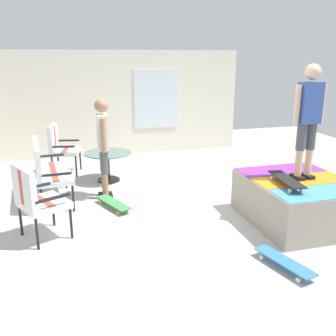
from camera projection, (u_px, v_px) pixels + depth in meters
name	position (u px, v px, depth m)	size (l,w,h in m)	color
ground_plane	(188.00, 210.00, 6.23)	(12.00, 12.00, 0.10)	#B2B2AD
house_facade	(120.00, 104.00, 9.24)	(0.23, 6.00, 2.50)	silver
skate_ramp	(300.00, 200.00, 5.60)	(1.60, 2.24, 0.65)	gray
patio_bench	(46.00, 166.00, 6.28)	(1.29, 0.64, 1.02)	black
patio_chair_near_house	(60.00, 145.00, 7.80)	(0.72, 0.67, 1.02)	black
patio_chair_by_wall	(35.00, 196.00, 4.95)	(0.80, 0.76, 1.02)	black
patio_table	(108.00, 161.00, 7.41)	(0.90, 0.90, 0.57)	black
person_watching	(103.00, 141.00, 6.37)	(0.48, 0.25, 1.70)	black
person_skater	(309.00, 114.00, 5.29)	(0.26, 0.48, 1.62)	black
skateboard_by_bench	(113.00, 203.00, 6.15)	(0.82, 0.49, 0.10)	#3F8C4C
skateboard_spare	(284.00, 262.00, 4.39)	(0.82, 0.40, 0.10)	#3372B2
skateboard_on_ramp	(286.00, 180.00, 5.22)	(0.82, 0.29, 0.10)	black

